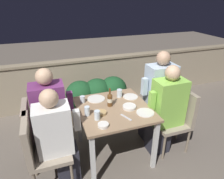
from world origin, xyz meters
name	(u,v)px	position (x,y,z in m)	size (l,w,h in m)	color
ground_plane	(114,153)	(0.00, 0.00, 0.00)	(16.00, 16.00, 0.00)	#665B51
parapet_wall	(87,81)	(0.00, 1.58, 0.46)	(9.00, 0.18, 0.91)	gray
dining_table	(114,114)	(0.00, 0.00, 0.63)	(0.88, 0.91, 0.73)	#937556
planter_hedge	(97,96)	(0.05, 0.99, 0.40)	(1.08, 0.47, 0.72)	brown
chair_left_near	(40,148)	(-0.91, -0.19, 0.52)	(0.45, 0.44, 0.88)	gray
person_white_polo	(58,138)	(-0.71, -0.19, 0.60)	(0.47, 0.26, 1.18)	#282833
chair_left_far	(38,130)	(-0.93, 0.14, 0.52)	(0.45, 0.44, 0.88)	gray
person_purple_stripe	(53,118)	(-0.73, 0.14, 0.65)	(0.48, 0.26, 1.29)	#282833
chair_right_near	(177,115)	(0.87, -0.13, 0.52)	(0.45, 0.44, 0.88)	gray
person_green_blouse	(165,111)	(0.67, -0.13, 0.63)	(0.48, 0.26, 1.25)	#282833
chair_right_far	(168,105)	(0.91, 0.15, 0.52)	(0.45, 0.44, 0.88)	gray
person_blue_shirt	(157,97)	(0.72, 0.15, 0.68)	(0.48, 0.26, 1.34)	#282833
beer_bottle	(110,99)	(-0.03, 0.06, 0.82)	(0.07, 0.07, 0.24)	brown
plate_0	(130,97)	(0.31, 0.19, 0.74)	(0.20, 0.20, 0.01)	silver
plate_1	(96,99)	(-0.15, 0.29, 0.74)	(0.24, 0.24, 0.01)	silver
plate_2	(145,113)	(0.31, -0.24, 0.74)	(0.21, 0.21, 0.01)	silver
bowl_0	(103,125)	(-0.24, -0.33, 0.75)	(0.12, 0.12, 0.03)	silver
bowl_1	(101,112)	(-0.19, -0.08, 0.75)	(0.13, 0.13, 0.03)	tan
bowl_2	(129,107)	(0.18, -0.07, 0.75)	(0.17, 0.17, 0.04)	silver
glass_cup_0	(87,111)	(-0.35, -0.06, 0.79)	(0.06, 0.06, 0.11)	silver
glass_cup_1	(83,99)	(-0.34, 0.26, 0.78)	(0.06, 0.06, 0.09)	silver
glass_cup_2	(119,93)	(0.17, 0.25, 0.78)	(0.07, 0.07, 0.11)	silver
glass_cup_3	(97,115)	(-0.26, -0.18, 0.79)	(0.07, 0.07, 0.11)	silver
fork_0	(126,117)	(0.06, -0.26, 0.73)	(0.08, 0.17, 0.01)	silver
potted_plant	(157,90)	(1.17, 0.85, 0.39)	(0.33, 0.33, 0.64)	#B2A899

